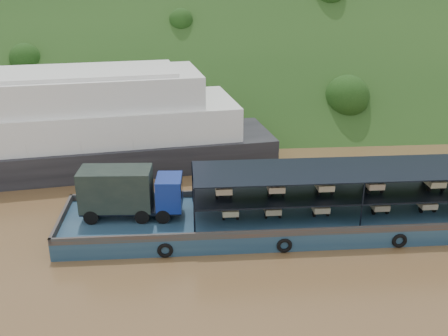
{
  "coord_description": "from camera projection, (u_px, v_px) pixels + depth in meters",
  "views": [
    {
      "loc": [
        -4.93,
        -33.73,
        17.77
      ],
      "look_at": [
        -2.0,
        3.0,
        3.2
      ],
      "focal_mm": 40.0,
      "sensor_mm": 36.0,
      "label": 1
    }
  ],
  "objects": [
    {
      "name": "ground",
      "position": [
        253.0,
        220.0,
        38.17
      ],
      "size": [
        160.0,
        160.0,
        0.0
      ],
      "primitive_type": "plane",
      "color": "brown",
      "rests_on": "ground"
    },
    {
      "name": "hillside",
      "position": [
        220.0,
        104.0,
        71.54
      ],
      "size": [
        140.0,
        39.6,
        39.6
      ],
      "primitive_type": "cube",
      "rotation": [
        0.79,
        0.0,
        0.0
      ],
      "color": "#1C3B15",
      "rests_on": "ground"
    },
    {
      "name": "cargo_barge",
      "position": [
        285.0,
        212.0,
        36.73
      ],
      "size": [
        35.0,
        7.18,
        4.86
      ],
      "color": "#16324D",
      "rests_on": "ground"
    },
    {
      "name": "passenger_ferry",
      "position": [
        33.0,
        127.0,
        47.29
      ],
      "size": [
        46.69,
        17.86,
        9.22
      ],
      "rotation": [
        0.0,
        0.0,
        0.15
      ],
      "color": "black",
      "rests_on": "ground"
    }
  ]
}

